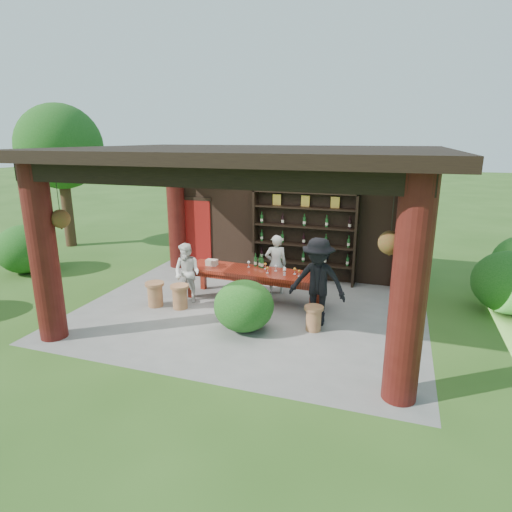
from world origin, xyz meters
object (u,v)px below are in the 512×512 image
(stool_near_right, at_px, (314,318))
(guest_man, at_px, (318,282))
(stool_near_left, at_px, (180,296))
(host, at_px, (276,265))
(tasting_table, at_px, (254,275))
(stool_far_left, at_px, (155,294))
(guest_woman, at_px, (187,273))
(wine_shelf, at_px, (304,236))
(napkin_basket, at_px, (212,262))

(stool_near_right, height_order, guest_man, guest_man)
(stool_near_left, height_order, host, host)
(tasting_table, distance_m, stool_near_right, 2.02)
(stool_near_right, relative_size, guest_man, 0.28)
(tasting_table, xyz_separation_m, stool_far_left, (-2.01, -1.01, -0.33))
(stool_near_left, distance_m, guest_woman, 0.60)
(wine_shelf, bearing_deg, napkin_basket, -135.39)
(guest_man, bearing_deg, guest_woman, -179.41)
(host, xyz_separation_m, guest_man, (1.28, -1.43, 0.17))
(tasting_table, xyz_separation_m, host, (0.34, 0.66, 0.10))
(stool_near_right, bearing_deg, host, 125.98)
(tasting_table, relative_size, stool_near_right, 6.50)
(stool_near_left, relative_size, stool_near_right, 1.08)
(tasting_table, bearing_deg, stool_far_left, -153.37)
(napkin_basket, bearing_deg, stool_near_right, -23.48)
(tasting_table, height_order, guest_man, guest_man)
(wine_shelf, bearing_deg, tasting_table, -112.14)
(tasting_table, distance_m, guest_woman, 1.53)
(stool_far_left, height_order, guest_woman, guest_woman)
(napkin_basket, bearing_deg, host, 23.11)
(stool_near_right, bearing_deg, guest_woman, 168.62)
(host, bearing_deg, guest_man, 107.70)
(wine_shelf, distance_m, stool_far_left, 4.09)
(tasting_table, height_order, guest_woman, guest_woman)
(wine_shelf, xyz_separation_m, tasting_table, (-0.76, -1.86, -0.57))
(stool_near_right, xyz_separation_m, host, (-1.29, 1.78, 0.47))
(host, relative_size, napkin_basket, 5.63)
(guest_woman, bearing_deg, napkin_basket, 65.00)
(wine_shelf, height_order, stool_near_right, wine_shelf)
(stool_far_left, relative_size, host, 0.38)
(host, xyz_separation_m, napkin_basket, (-1.42, -0.60, 0.09))
(wine_shelf, distance_m, tasting_table, 2.09)
(stool_far_left, height_order, guest_man, guest_man)
(stool_near_left, height_order, stool_far_left, stool_far_left)
(stool_near_left, xyz_separation_m, guest_man, (3.04, 0.17, 0.61))
(tasting_table, xyz_separation_m, napkin_basket, (-1.08, 0.05, 0.19))
(stool_near_left, relative_size, guest_man, 0.30)
(wine_shelf, distance_m, host, 1.35)
(stool_far_left, relative_size, guest_woman, 0.41)
(tasting_table, distance_m, stool_far_left, 2.27)
(guest_woman, bearing_deg, stool_far_left, -129.53)
(stool_near_right, bearing_deg, napkin_basket, 156.52)
(stool_near_right, relative_size, host, 0.34)
(wine_shelf, distance_m, stool_near_right, 3.25)
(stool_near_left, xyz_separation_m, stool_near_right, (3.05, -0.18, -0.02))
(wine_shelf, distance_m, guest_woman, 3.27)
(wine_shelf, relative_size, stool_near_left, 5.01)
(stool_near_right, height_order, napkin_basket, napkin_basket)
(stool_near_right, xyz_separation_m, stool_far_left, (-3.65, 0.12, 0.03))
(stool_near_left, relative_size, host, 0.37)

